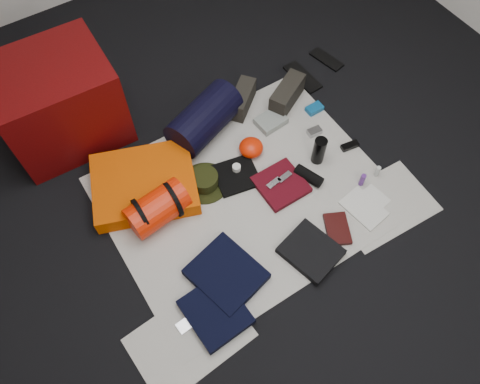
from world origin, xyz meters
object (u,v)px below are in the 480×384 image
compact_camera (314,132)px  paperback_book (337,229)px  stuff_sack (158,208)px  water_bottle (319,151)px  red_cabinet (59,103)px  navy_duffel (204,119)px  sleeping_pad (145,184)px

compact_camera → paperback_book: bearing=-110.9°
compact_camera → stuff_sack: bearing=-174.5°
water_bottle → red_cabinet: bearing=139.1°
stuff_sack → compact_camera: 1.13m
navy_duffel → water_bottle: (0.47, -0.57, -0.03)m
sleeping_pad → navy_duffel: size_ratio=1.23×
stuff_sack → water_bottle: bearing=-9.7°
red_cabinet → compact_camera: 1.59m
stuff_sack → navy_duffel: size_ratio=0.71×
red_cabinet → compact_camera: red_cabinet is taller
red_cabinet → navy_duffel: (0.73, -0.47, -0.15)m
sleeping_pad → red_cabinet: bearing=107.1°
red_cabinet → compact_camera: size_ratio=7.54×
sleeping_pad → water_bottle: bearing=-21.2°
stuff_sack → paperback_book: bearing=-37.5°
red_cabinet → sleeping_pad: size_ratio=1.13×
red_cabinet → navy_duffel: bearing=-30.7°
stuff_sack → paperback_book: stuff_sack is taller
navy_duffel → paperback_book: navy_duffel is taller
sleeping_pad → navy_duffel: navy_duffel is taller
navy_duffel → red_cabinet: bearing=126.6°
paperback_book → sleeping_pad: bearing=159.9°
water_bottle → compact_camera: size_ratio=2.19×
water_bottle → compact_camera: 0.22m
navy_duffel → compact_camera: bearing=-54.7°
compact_camera → paperback_book: 0.70m
navy_duffel → compact_camera: (0.58, -0.40, -0.11)m
sleeping_pad → water_bottle: (1.00, -0.39, 0.04)m
stuff_sack → water_bottle: 1.03m
sleeping_pad → paperback_book: 1.16m
red_cabinet → paperback_book: (1.00, -1.49, -0.26)m
red_cabinet → navy_duffel: size_ratio=1.39×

